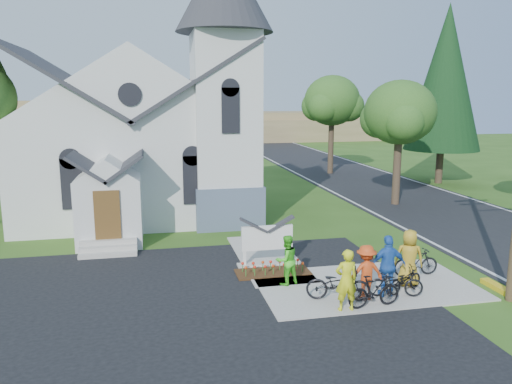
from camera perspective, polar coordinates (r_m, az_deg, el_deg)
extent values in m
plane|color=#315518|center=(16.03, 8.23, -11.65)|extent=(120.00, 120.00, 0.00)
cube|color=black|center=(13.44, -18.93, -16.73)|extent=(20.00, 16.00, 0.02)
cube|color=black|center=(33.21, 15.51, -0.14)|extent=(8.00, 90.00, 0.02)
cube|color=#A69F96|center=(17.00, 12.47, -10.38)|extent=(7.00, 4.00, 0.05)
cube|color=silver|center=(27.11, -13.55, 2.89)|extent=(11.00, 9.00, 5.00)
cube|color=#505D72|center=(24.37, -3.40, -1.28)|extent=(3.20, 3.20, 2.00)
cube|color=silver|center=(23.88, -3.50, 6.96)|extent=(3.00, 3.00, 9.00)
cube|color=silver|center=(21.74, -16.37, -2.11)|extent=(2.60, 2.40, 2.80)
cube|color=brown|center=(20.53, -16.63, -2.59)|extent=(1.00, 0.10, 2.00)
cube|color=#A69F96|center=(18.55, 1.26, -8.21)|extent=(2.20, 0.40, 0.10)
cube|color=white|center=(18.23, -1.35, -6.90)|extent=(0.12, 0.12, 1.00)
cube|color=white|center=(18.60, 3.83, -6.56)|extent=(0.12, 0.12, 1.00)
cube|color=white|center=(18.25, 1.28, -5.24)|extent=(1.90, 0.14, 0.90)
cube|color=#3D2610|center=(17.73, 1.94, -9.18)|extent=(2.60, 1.10, 0.07)
cylinder|color=#3B2920|center=(29.58, 15.80, 2.49)|extent=(0.44, 0.44, 4.05)
ellipsoid|color=#2C5F20|center=(29.31, 16.12, 8.74)|extent=(4.00, 4.00, 3.60)
cylinder|color=#3B2920|center=(40.64, 8.55, 5.26)|extent=(0.44, 0.44, 4.50)
ellipsoid|color=#2C5F20|center=(40.46, 8.70, 10.30)|extent=(4.40, 4.40, 3.96)
cylinder|color=#3B2920|center=(38.08, 20.22, 2.76)|extent=(0.50, 0.50, 2.40)
cone|color=black|center=(37.79, 20.84, 12.10)|extent=(5.20, 5.20, 10.00)
cube|color=olive|center=(70.88, -2.95, 7.49)|extent=(60.00, 8.00, 4.00)
cube|color=olive|center=(72.09, -16.00, 7.78)|extent=(30.00, 6.00, 5.60)
cube|color=olive|center=(73.28, 9.85, 7.06)|extent=(25.00, 6.00, 3.00)
imported|color=yellow|center=(14.67, 10.28, -9.86)|extent=(0.67, 0.45, 1.82)
imported|color=black|center=(15.46, 9.37, -10.34)|extent=(2.04, 1.23, 1.01)
imported|color=#45CE26|center=(16.41, 3.50, -7.75)|extent=(0.96, 0.85, 1.65)
imported|color=black|center=(15.18, 13.34, -10.94)|extent=(1.69, 0.61, 0.99)
imported|color=blue|center=(15.96, 14.85, -8.15)|extent=(1.15, 0.54, 1.92)
imported|color=black|center=(16.12, 15.66, -9.94)|extent=(1.78, 0.97, 0.89)
imported|color=#D04417|center=(15.60, 12.45, -8.93)|extent=(1.10, 0.64, 1.69)
imported|color=black|center=(18.10, 17.81, -7.62)|extent=(1.62, 0.51, 0.97)
imported|color=#B79122|center=(16.99, 17.10, -7.19)|extent=(1.06, 0.87, 1.86)
imported|color=black|center=(16.60, 16.68, -9.56)|extent=(1.60, 1.11, 0.80)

